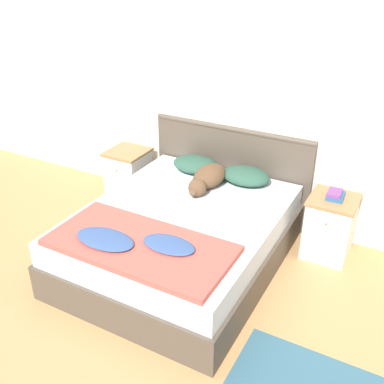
# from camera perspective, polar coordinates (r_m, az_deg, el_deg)

# --- Properties ---
(ground_plane) EXTENTS (16.00, 16.00, 0.00)m
(ground_plane) POSITION_cam_1_polar(r_m,az_deg,el_deg) (3.68, -10.11, -16.86)
(ground_plane) COLOR tan
(wall_back) EXTENTS (9.00, 0.06, 2.55)m
(wall_back) POSITION_cam_1_polar(r_m,az_deg,el_deg) (4.63, 5.10, 11.73)
(wall_back) COLOR beige
(wall_back) RESTS_ON ground_plane
(bed) EXTENTS (1.68, 2.06, 0.55)m
(bed) POSITION_cam_1_polar(r_m,az_deg,el_deg) (4.12, -1.38, -5.87)
(bed) COLOR #4C4238
(bed) RESTS_ON ground_plane
(headboard) EXTENTS (1.76, 0.06, 1.01)m
(headboard) POSITION_cam_1_polar(r_m,az_deg,el_deg) (4.81, 4.84, 2.86)
(headboard) COLOR #4C4238
(headboard) RESTS_ON ground_plane
(nightstand_left) EXTENTS (0.43, 0.45, 0.61)m
(nightstand_left) POSITION_cam_1_polar(r_m,az_deg,el_deg) (5.23, -8.03, 2.16)
(nightstand_left) COLOR white
(nightstand_left) RESTS_ON ground_plane
(nightstand_right) EXTENTS (0.43, 0.45, 0.61)m
(nightstand_right) POSITION_cam_1_polar(r_m,az_deg,el_deg) (4.41, 17.08, -4.20)
(nightstand_right) COLOR white
(nightstand_right) RESTS_ON ground_plane
(pillow_left) EXTENTS (0.49, 0.37, 0.15)m
(pillow_left) POSITION_cam_1_polar(r_m,az_deg,el_deg) (4.67, 0.46, 3.53)
(pillow_left) COLOR #284C3D
(pillow_left) RESTS_ON bed
(pillow_right) EXTENTS (0.49, 0.37, 0.15)m
(pillow_right) POSITION_cam_1_polar(r_m,az_deg,el_deg) (4.46, 6.83, 2.07)
(pillow_right) COLOR #284C3D
(pillow_right) RESTS_ON bed
(quilt) EXTENTS (1.45, 0.70, 0.09)m
(quilt) POSITION_cam_1_polar(r_m,az_deg,el_deg) (3.51, -6.81, -6.66)
(quilt) COLOR #BC4C42
(quilt) RESTS_ON bed
(dog) EXTENTS (0.28, 0.67, 0.20)m
(dog) POSITION_cam_1_polar(r_m,az_deg,el_deg) (4.35, 2.00, 1.79)
(dog) COLOR brown
(dog) RESTS_ON bed
(book_stack) EXTENTS (0.16, 0.21, 0.06)m
(book_stack) POSITION_cam_1_polar(r_m,az_deg,el_deg) (4.27, 17.74, -0.32)
(book_stack) COLOR #285689
(book_stack) RESTS_ON nightstand_right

